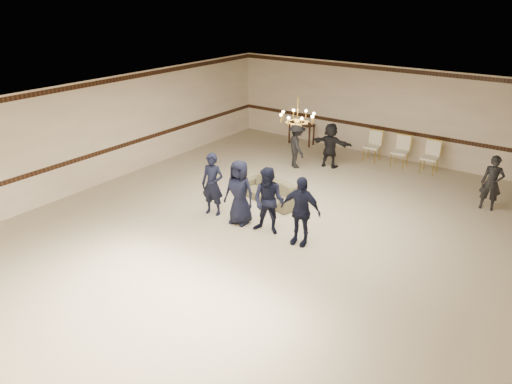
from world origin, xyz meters
TOP-DOWN VIEW (x-y plane):
  - room at (0.00, 0.00)m, footprint 12.01×14.01m
  - chair_rail at (0.00, 6.99)m, footprint 12.00×0.02m
  - crown_molding at (0.00, 6.99)m, footprint 12.00×0.02m
  - chandelier at (0.00, 1.00)m, footprint 0.94×0.94m
  - boy_a at (-1.77, -0.27)m, footprint 0.70×0.54m
  - boy_b at (-0.87, -0.27)m, footprint 0.88×0.62m
  - boy_c at (0.03, -0.27)m, footprint 0.93×0.79m
  - boy_d at (0.93, -0.27)m, footprint 1.05×0.54m
  - settee at (-1.02, 1.34)m, footprint 2.13×1.24m
  - adult_left at (-1.82, 4.10)m, footprint 1.13×1.07m
  - adult_mid at (-0.92, 4.80)m, footprint 1.46×0.59m
  - adult_right at (4.18, 4.40)m, footprint 0.60×0.43m
  - banquet_chair_left at (0.02, 6.20)m, footprint 0.56×0.56m
  - banquet_chair_mid at (1.02, 6.20)m, footprint 0.54×0.54m
  - banquet_chair_right at (2.02, 6.20)m, footprint 0.53×0.53m
  - console_table at (-2.98, 6.40)m, footprint 1.04×0.50m

SIDE VIEW (x-z plane):
  - settee at x=-1.02m, z-range 0.00..0.58m
  - console_table at x=-2.98m, z-range 0.00..0.85m
  - banquet_chair_left at x=0.02m, z-range 0.00..1.07m
  - banquet_chair_mid at x=1.02m, z-range 0.00..1.07m
  - banquet_chair_right at x=2.02m, z-range 0.00..1.07m
  - adult_left at x=-1.82m, z-range 0.00..1.54m
  - adult_mid at x=-0.92m, z-range 0.00..1.54m
  - adult_right at x=4.18m, z-range 0.00..1.54m
  - boy_a at x=-1.77m, z-range 0.00..1.71m
  - boy_b at x=-0.87m, z-range 0.00..1.71m
  - boy_c at x=0.03m, z-range 0.00..1.71m
  - boy_d at x=0.93m, z-range 0.00..1.71m
  - chair_rail at x=0.00m, z-range 0.93..1.07m
  - room at x=0.00m, z-range -0.01..3.20m
  - chandelier at x=0.00m, z-range 2.43..3.32m
  - crown_molding at x=0.00m, z-range 3.01..3.15m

